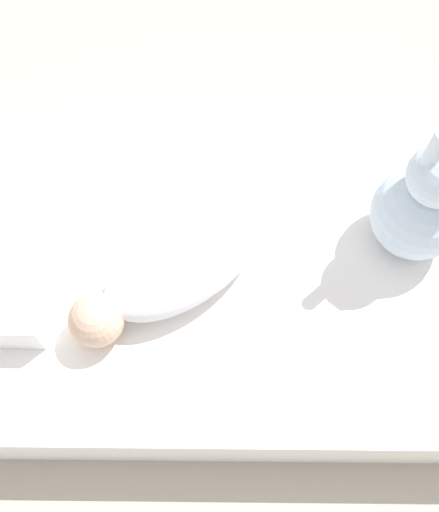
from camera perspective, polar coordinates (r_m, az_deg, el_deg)
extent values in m
plane|color=#B2A893|center=(1.50, 2.74, -3.61)|extent=(12.00, 12.00, 0.00)
cube|color=white|center=(1.42, 2.90, -2.18)|extent=(1.57, 0.80, 0.19)
ellipsoid|color=white|center=(1.27, -3.23, -0.17)|extent=(0.43, 0.40, 0.12)
sphere|color=#DBB293|center=(1.24, -11.64, -5.98)|extent=(0.11, 0.11, 0.11)
sphere|color=silver|center=(1.34, 18.42, 3.91)|extent=(0.20, 0.20, 0.20)
cylinder|color=silver|center=(1.15, 19.94, 9.62)|extent=(0.03, 0.03, 0.09)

